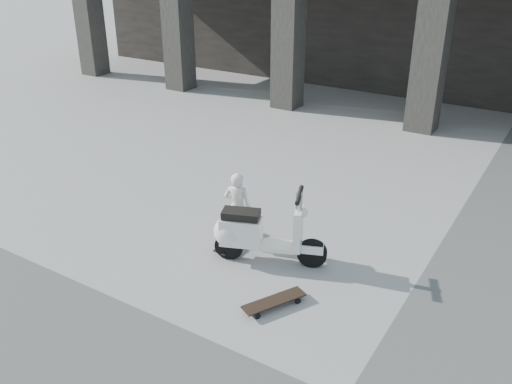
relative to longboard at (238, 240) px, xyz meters
The scene contains 4 objects.
longboard is the anchor object (origin of this frame).
skateboard_spare 1.55m from the longboard, 39.87° to the right, with size 0.56×0.82×0.10m.
child 0.54m from the longboard, 135.00° to the left, with size 0.38×0.25×1.05m, color silver.
scooter 0.58m from the longboard, 33.20° to the right, with size 1.49×0.80×1.09m.
Camera 1 is at (1.33, -3.76, 4.09)m, focal length 38.00 mm.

